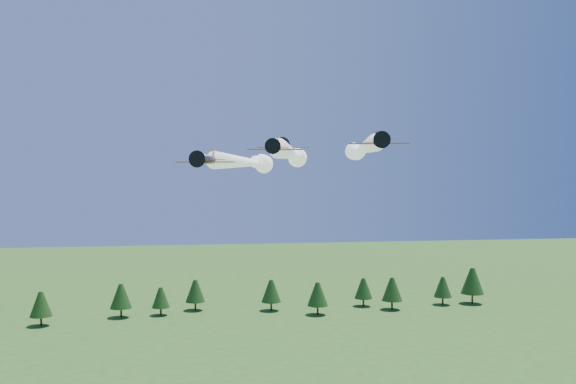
{
  "coord_description": "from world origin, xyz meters",
  "views": [
    {
      "loc": [
        -13.02,
        -86.6,
        43.74
      ],
      "look_at": [
        0.28,
        0.0,
        40.97
      ],
      "focal_mm": 40.0,
      "sensor_mm": 36.0,
      "label": 1
    }
  ],
  "objects": [
    {
      "name": "plane_lead",
      "position": [
        3.91,
        18.78,
        46.68
      ],
      "size": [
        16.24,
        53.01,
        3.7
      ],
      "rotation": [
        0.0,
        0.0,
        -0.23
      ],
      "color": "black",
      "rests_on": "ground"
    },
    {
      "name": "treeline",
      "position": [
        7.85,
        110.16,
        6.32
      ],
      "size": [
        162.38,
        20.3,
        11.82
      ],
      "color": "#382314",
      "rests_on": "ground"
    },
    {
      "name": "plane_left",
      "position": [
        -2.71,
        26.38,
        45.39
      ],
      "size": [
        18.85,
        46.68,
        3.7
      ],
      "rotation": [
        0.0,
        0.0,
        -0.31
      ],
      "color": "black",
      "rests_on": "ground"
    },
    {
      "name": "plane_slot",
      "position": [
        0.56,
        6.75,
        47.59
      ],
      "size": [
        7.64,
        8.35,
        2.67
      ],
      "rotation": [
        0.0,
        0.0,
        -0.16
      ],
      "color": "black",
      "rests_on": "ground"
    },
    {
      "name": "plane_right",
      "position": [
        18.24,
        27.48,
        47.89
      ],
      "size": [
        15.68,
        55.26,
        3.7
      ],
      "rotation": [
        0.0,
        0.0,
        -0.19
      ],
      "color": "black",
      "rests_on": "ground"
    }
  ]
}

